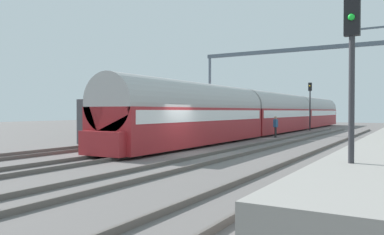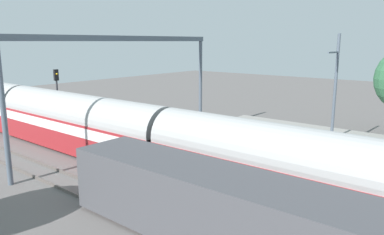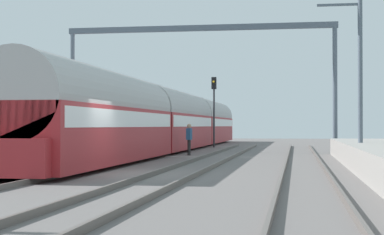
{
  "view_description": "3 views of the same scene",
  "coord_description": "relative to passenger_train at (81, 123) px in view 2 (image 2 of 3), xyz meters",
  "views": [
    {
      "loc": [
        10.03,
        -16.96,
        2.17
      ],
      "look_at": [
        -2.07,
        3.82,
        1.75
      ],
      "focal_mm": 36.25,
      "sensor_mm": 36.0,
      "label": 1
    },
    {
      "loc": [
        -16.63,
        -1.36,
        7.49
      ],
      "look_at": [
        1.96,
        13.78,
        2.58
      ],
      "focal_mm": 34.84,
      "sensor_mm": 36.0,
      "label": 2
    },
    {
      "loc": [
        5.94,
        -20.99,
        1.62
      ],
      "look_at": [
        -1.04,
        21.51,
        2.18
      ],
      "focal_mm": 59.67,
      "sensor_mm": 36.0,
      "label": 3
    }
  ],
  "objects": [
    {
      "name": "passenger_train",
      "position": [
        0.0,
        0.0,
        0.0
      ],
      "size": [
        2.93,
        49.2,
        3.82
      ],
      "color": "maroon",
      "rests_on": "ground"
    },
    {
      "name": "freight_car",
      "position": [
        -4.15,
        -14.33,
        -0.5
      ],
      "size": [
        2.8,
        13.0,
        2.7
      ],
      "color": "#47474C",
      "rests_on": "ground"
    },
    {
      "name": "person_crossing",
      "position": [
        2.18,
        -6.87,
        -0.94
      ],
      "size": [
        0.28,
        0.42,
        1.73
      ],
      "rotation": [
        0.0,
        0.0,
        4.6
      ],
      "color": "#282828",
      "rests_on": "ground"
    },
    {
      "name": "railway_signal_far",
      "position": [
        1.92,
        5.87,
        1.39
      ],
      "size": [
        0.36,
        0.3,
        5.27
      ],
      "color": "#2D2D33",
      "rests_on": "ground"
    },
    {
      "name": "catenary_gantry",
      "position": [
        2.07,
        -2.46,
        3.95
      ],
      "size": [
        16.84,
        0.28,
        7.86
      ],
      "color": "#525E6D",
      "rests_on": "ground"
    },
    {
      "name": "catenary_pole_east_mid",
      "position": [
        10.64,
        -13.57,
        2.18
      ],
      "size": [
        1.9,
        0.2,
        8.0
      ],
      "color": "#525E6D",
      "rests_on": "ground"
    }
  ]
}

